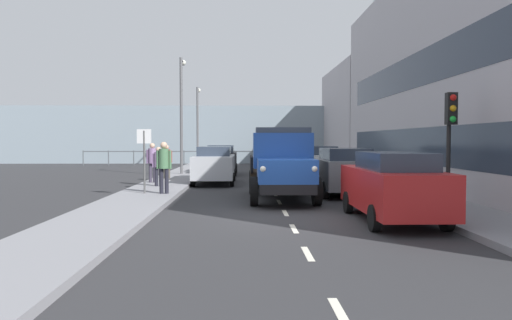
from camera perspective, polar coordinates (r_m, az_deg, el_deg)
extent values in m
plane|color=#2D2D30|center=(20.40, 1.86, -3.34)|extent=(80.00, 80.00, 0.00)
cube|color=gray|center=(21.14, 14.40, -3.00)|extent=(2.21, 38.44, 0.15)
cube|color=gray|center=(20.66, -10.99, -3.10)|extent=(2.21, 38.44, 0.15)
cube|color=silver|center=(6.00, 9.85, -17.28)|extent=(0.12, 1.10, 0.01)
cube|color=silver|center=(8.83, 6.06, -10.84)|extent=(0.12, 1.10, 0.01)
cube|color=silver|center=(11.20, 4.46, -8.01)|extent=(0.12, 1.10, 0.01)
cube|color=silver|center=(13.54, 3.45, -6.21)|extent=(0.12, 1.10, 0.01)
cube|color=silver|center=(15.91, 2.74, -4.93)|extent=(0.12, 1.10, 0.01)
cube|color=silver|center=(18.14, 2.25, -4.03)|extent=(0.12, 1.10, 0.01)
cube|color=silver|center=(20.77, 1.80, -3.22)|extent=(0.12, 1.10, 0.01)
cube|color=silver|center=(23.35, 1.46, -2.61)|extent=(0.12, 1.10, 0.01)
cube|color=silver|center=(25.68, 1.21, -2.16)|extent=(0.12, 1.10, 0.01)
cube|color=silver|center=(28.00, 1.01, -1.79)|extent=(0.12, 1.10, 0.01)
cube|color=silver|center=(30.86, 0.80, -1.40)|extent=(0.12, 1.10, 0.01)
cube|color=silver|center=(33.66, 0.63, -1.09)|extent=(0.12, 1.10, 0.01)
cube|color=silver|center=(36.19, 0.50, -0.85)|extent=(0.12, 1.10, 0.01)
cube|color=#2D3847|center=(19.77, 18.96, 1.58)|extent=(0.08, 21.84, 1.40)
cube|color=#2D3847|center=(19.97, 19.08, 10.22)|extent=(0.08, 21.84, 1.40)
cube|color=#B7B2B7|center=(38.89, 14.45, 4.85)|extent=(7.37, 11.57, 7.55)
cube|color=#84939E|center=(42.50, 0.24, 2.99)|extent=(80.00, 0.80, 5.00)
cylinder|color=#4C5156|center=(41.74, 19.96, 0.25)|extent=(0.08, 0.08, 1.20)
cylinder|color=#4C5156|center=(41.06, 17.36, 0.25)|extent=(0.08, 0.08, 1.20)
cylinder|color=#4C5156|center=(40.46, 14.68, 0.25)|extent=(0.08, 0.08, 1.20)
cylinder|color=#4C5156|center=(39.96, 11.92, 0.25)|extent=(0.08, 0.08, 1.20)
cylinder|color=#4C5156|center=(39.55, 9.10, 0.25)|extent=(0.08, 0.08, 1.20)
cylinder|color=#4C5156|center=(39.24, 6.22, 0.25)|extent=(0.08, 0.08, 1.20)
cylinder|color=#4C5156|center=(39.03, 3.31, 0.25)|extent=(0.08, 0.08, 1.20)
cylinder|color=#4C5156|center=(38.93, 0.37, 0.25)|extent=(0.08, 0.08, 1.20)
cylinder|color=#4C5156|center=(38.92, -2.57, 0.25)|extent=(0.08, 0.08, 1.20)
cylinder|color=#4C5156|center=(39.02, -5.51, 0.24)|extent=(0.08, 0.08, 1.20)
cylinder|color=#4C5156|center=(39.22, -8.42, 0.24)|extent=(0.08, 0.08, 1.20)
cylinder|color=#4C5156|center=(39.52, -11.30, 0.24)|extent=(0.08, 0.08, 1.20)
cylinder|color=#4C5156|center=(39.91, -14.13, 0.23)|extent=(0.08, 0.08, 1.20)
cylinder|color=#4C5156|center=(40.41, -16.89, 0.23)|extent=(0.08, 0.08, 1.20)
cylinder|color=#4C5156|center=(40.99, -19.59, 0.22)|extent=(0.08, 0.08, 1.20)
cube|color=#4C5156|center=(38.91, 0.37, 1.01)|extent=(28.00, 0.08, 0.08)
cube|color=black|center=(16.62, 3.00, -2.55)|extent=(1.64, 5.60, 0.30)
cube|color=#1E479E|center=(14.75, 3.53, -1.23)|extent=(1.72, 1.90, 0.70)
cube|color=silver|center=(13.86, 3.84, -1.58)|extent=(1.16, 0.08, 0.56)
sphere|color=white|center=(13.94, 6.86, -1.03)|extent=(0.20, 0.20, 0.20)
sphere|color=white|center=(13.81, 0.80, -1.05)|extent=(0.20, 0.20, 0.20)
cube|color=#1E479E|center=(16.23, 3.09, 1.13)|extent=(1.93, 1.34, 1.15)
cube|color=#2D3847|center=(16.23, 3.10, 2.81)|extent=(1.79, 1.23, 0.56)
cube|color=#2D2319|center=(17.94, 2.68, -1.45)|extent=(2.10, 2.80, 0.16)
cube|color=black|center=(18.02, 5.88, -0.43)|extent=(0.08, 2.80, 0.56)
cube|color=black|center=(17.88, -0.54, -0.44)|extent=(0.08, 2.80, 0.56)
cylinder|color=black|center=(15.08, 7.14, -3.64)|extent=(0.24, 0.90, 0.90)
cylinder|color=black|center=(14.92, -0.23, -3.68)|extent=(0.24, 0.90, 0.90)
cylinder|color=black|center=(18.26, 5.67, -2.59)|extent=(0.24, 0.90, 0.90)
cylinder|color=black|center=(18.13, -0.41, -2.62)|extent=(0.24, 0.90, 0.90)
cube|color=#B21E1E|center=(12.54, 15.64, -3.31)|extent=(1.69, 4.41, 1.00)
cube|color=#2D3847|center=(12.30, 15.95, -0.11)|extent=(1.38, 2.43, 0.42)
cylinder|color=black|center=(13.71, 10.73, -4.89)|extent=(0.18, 0.60, 0.60)
cylinder|color=black|center=(14.13, 17.13, -4.74)|extent=(0.18, 0.60, 0.60)
cylinder|color=black|center=(11.08, 13.69, -6.63)|extent=(0.18, 0.60, 0.60)
cylinder|color=black|center=(11.60, 21.41, -6.33)|extent=(0.18, 0.60, 0.60)
cube|color=slate|center=(18.35, 10.19, -1.50)|extent=(1.85, 4.40, 1.00)
cube|color=#2D3847|center=(18.12, 10.33, 0.70)|extent=(1.52, 2.42, 0.42)
cylinder|color=black|center=(19.58, 6.86, -2.71)|extent=(0.18, 0.60, 0.60)
cylinder|color=black|center=(19.90, 11.88, -2.66)|extent=(0.18, 0.60, 0.60)
cylinder|color=black|center=(16.90, 8.17, -3.51)|extent=(0.18, 0.60, 0.60)
cylinder|color=black|center=(17.27, 13.94, -3.43)|extent=(0.18, 0.60, 0.60)
cube|color=white|center=(24.60, 7.26, -0.52)|extent=(1.84, 4.37, 1.00)
cube|color=#2D3847|center=(24.38, 7.33, 1.13)|extent=(1.51, 2.40, 0.42)
cylinder|color=black|center=(25.86, 4.89, -1.48)|extent=(0.18, 0.60, 0.60)
cylinder|color=black|center=(26.10, 8.71, -1.46)|extent=(0.18, 0.60, 0.60)
cylinder|color=black|center=(23.18, 5.61, -1.92)|extent=(0.18, 0.60, 0.60)
cylinder|color=black|center=(23.45, 9.85, -1.90)|extent=(0.18, 0.60, 0.60)
cube|color=#B7BABF|center=(22.61, -4.88, -0.75)|extent=(1.78, 4.46, 1.00)
cube|color=#2D3847|center=(22.79, -4.86, 1.06)|extent=(1.46, 2.45, 0.42)
cylinder|color=black|center=(21.23, -2.83, -2.30)|extent=(0.18, 0.60, 0.60)
cylinder|color=black|center=(21.34, -7.39, -2.29)|extent=(0.18, 0.60, 0.60)
cylinder|color=black|center=(23.98, -2.65, -1.77)|extent=(0.18, 0.60, 0.60)
cylinder|color=black|center=(24.09, -6.68, -1.77)|extent=(0.18, 0.60, 0.60)
cube|color=black|center=(28.48, -4.13, -0.12)|extent=(1.77, 3.95, 1.00)
cube|color=#2D3847|center=(28.66, -4.12, 1.32)|extent=(1.45, 2.17, 0.42)
cylinder|color=black|center=(27.26, -2.50, -1.28)|extent=(0.18, 0.60, 0.60)
cylinder|color=black|center=(27.35, -6.02, -1.28)|extent=(0.18, 0.60, 0.60)
cylinder|color=black|center=(29.70, -2.39, -0.98)|extent=(0.18, 0.60, 0.60)
cylinder|color=black|center=(29.78, -5.63, -0.98)|extent=(0.18, 0.60, 0.60)
cylinder|color=black|center=(17.28, -10.43, -2.44)|extent=(0.14, 0.14, 0.88)
cylinder|color=black|center=(17.31, -11.01, -2.44)|extent=(0.14, 0.14, 0.88)
cylinder|color=#47724C|center=(17.24, -10.74, 0.16)|extent=(0.34, 0.34, 0.69)
cylinder|color=#47724C|center=(17.21, -10.02, 0.04)|extent=(0.09, 0.09, 0.64)
cylinder|color=#47724C|center=(17.28, -11.46, 0.04)|extent=(0.09, 0.09, 0.64)
sphere|color=tan|center=(17.23, -10.75, 1.71)|extent=(0.24, 0.24, 0.24)
cylinder|color=black|center=(20.13, -11.09, -1.92)|extent=(0.14, 0.14, 0.77)
cylinder|color=black|center=(20.16, -11.59, -1.92)|extent=(0.14, 0.14, 0.77)
cylinder|color=gray|center=(20.11, -11.35, 0.04)|extent=(0.34, 0.34, 0.61)
cylinder|color=gray|center=(20.07, -10.73, -0.04)|extent=(0.09, 0.09, 0.56)
cylinder|color=gray|center=(20.15, -11.97, -0.05)|extent=(0.09, 0.09, 0.56)
sphere|color=tan|center=(20.10, -11.36, 1.21)|extent=(0.21, 0.21, 0.21)
cylinder|color=#383342|center=(21.92, -11.80, -1.49)|extent=(0.14, 0.14, 0.84)
cylinder|color=#383342|center=(21.95, -12.26, -1.49)|extent=(0.14, 0.14, 0.84)
cylinder|color=gray|center=(21.90, -12.05, 0.48)|extent=(0.34, 0.34, 0.67)
cylinder|color=gray|center=(21.86, -11.48, 0.40)|extent=(0.09, 0.09, 0.61)
cylinder|color=gray|center=(21.94, -12.61, 0.39)|extent=(0.09, 0.09, 0.61)
sphere|color=tan|center=(21.89, -12.06, 1.65)|extent=(0.23, 0.23, 0.23)
cylinder|color=#4C473D|center=(24.08, -10.19, -1.20)|extent=(0.14, 0.14, 0.79)
cylinder|color=#4C473D|center=(24.10, -10.62, -1.20)|extent=(0.14, 0.14, 0.79)
cylinder|color=maroon|center=(24.06, -10.42, 0.49)|extent=(0.34, 0.34, 0.63)
cylinder|color=maroon|center=(24.02, -9.90, 0.42)|extent=(0.09, 0.09, 0.58)
cylinder|color=maroon|center=(24.09, -10.93, 0.41)|extent=(0.09, 0.09, 0.58)
sphere|color=tan|center=(24.05, -10.43, 1.49)|extent=(0.21, 0.21, 0.21)
cylinder|color=black|center=(14.87, 21.61, 1.15)|extent=(0.12, 0.12, 3.20)
cube|color=black|center=(14.77, 21.89, 5.60)|extent=(0.28, 0.24, 0.90)
sphere|color=red|center=(14.68, 22.09, 6.79)|extent=(0.18, 0.18, 0.18)
sphere|color=orange|center=(14.66, 22.08, 5.63)|extent=(0.18, 0.18, 0.18)
sphere|color=green|center=(14.64, 22.06, 4.45)|extent=(0.18, 0.18, 0.18)
cylinder|color=#59595B|center=(27.41, -8.74, 5.13)|extent=(0.16, 0.16, 6.43)
cylinder|color=#59595B|center=(28.18, -8.66, 11.43)|extent=(0.10, 0.90, 0.10)
sphere|color=silver|center=(28.62, -8.54, 11.19)|extent=(0.32, 0.32, 0.32)
cylinder|color=#59595B|center=(36.80, -6.86, 3.95)|extent=(0.16, 0.16, 5.83)
cylinder|color=#59595B|center=(37.43, -6.81, 8.24)|extent=(0.10, 0.90, 0.10)
sphere|color=silver|center=(37.87, -6.74, 8.09)|extent=(0.32, 0.32, 0.32)
cylinder|color=#4C4C4C|center=(17.51, -12.95, -0.23)|extent=(0.07, 0.07, 2.20)
cube|color=silver|center=(17.49, -12.97, 2.72)|extent=(0.50, 0.04, 0.50)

